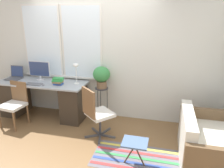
# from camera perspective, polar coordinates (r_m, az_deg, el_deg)

# --- Properties ---
(ground_plane) EXTENTS (14.00, 14.00, 0.00)m
(ground_plane) POSITION_cam_1_polar(r_m,az_deg,el_deg) (4.39, -7.49, -11.51)
(ground_plane) COLOR brown
(wall_back_with_window) EXTENTS (9.00, 0.12, 2.70)m
(wall_back_with_window) POSITION_cam_1_polar(r_m,az_deg,el_deg) (4.58, -5.32, 8.05)
(wall_back_with_window) COLOR silver
(wall_back_with_window) RESTS_ON ground_plane
(desk) EXTENTS (1.88, 0.65, 0.78)m
(desk) POSITION_cam_1_polar(r_m,az_deg,el_deg) (4.90, -17.50, -3.56)
(desk) COLOR #9EA3A8
(desk) RESTS_ON ground_plane
(laptop) EXTENTS (0.31, 0.29, 0.27)m
(laptop) POSITION_cam_1_polar(r_m,az_deg,el_deg) (5.22, -24.01, 1.92)
(laptop) COLOR #4C4C51
(laptop) RESTS_ON desk
(monitor) EXTENTS (0.48, 0.17, 0.40)m
(monitor) POSITION_cam_1_polar(r_m,az_deg,el_deg) (4.89, -18.42, 3.46)
(monitor) COLOR silver
(monitor) RESTS_ON desk
(keyboard) EXTENTS (0.34, 0.14, 0.02)m
(keyboard) POSITION_cam_1_polar(r_m,az_deg,el_deg) (4.67, -19.78, -0.02)
(keyboard) COLOR slate
(keyboard) RESTS_ON desk
(mouse) EXTENTS (0.04, 0.07, 0.03)m
(mouse) POSITION_cam_1_polar(r_m,az_deg,el_deg) (4.53, -17.45, -0.23)
(mouse) COLOR slate
(mouse) RESTS_ON desk
(desk_lamp) EXTENTS (0.12, 0.12, 0.43)m
(desk_lamp) POSITION_cam_1_polar(r_m,az_deg,el_deg) (4.41, -9.41, 4.13)
(desk_lamp) COLOR white
(desk_lamp) RESTS_ON desk
(book_stack) EXTENTS (0.22, 0.17, 0.14)m
(book_stack) POSITION_cam_1_polar(r_m,az_deg,el_deg) (4.50, -13.93, 0.72)
(book_stack) COLOR #2851B2
(book_stack) RESTS_ON desk
(desk_chair_wooden) EXTENTS (0.47, 0.48, 0.86)m
(desk_chair_wooden) POSITION_cam_1_polar(r_m,az_deg,el_deg) (4.73, -24.09, -4.47)
(desk_chair_wooden) COLOR brown
(desk_chair_wooden) RESTS_ON ground_plane
(office_chair_swivel) EXTENTS (0.61, 0.61, 0.95)m
(office_chair_swivel) POSITION_cam_1_polar(r_m,az_deg,el_deg) (3.88, -4.16, -7.38)
(office_chair_swivel) COLOR #47474C
(office_chair_swivel) RESTS_ON ground_plane
(couch_loveseat) EXTENTS (0.79, 1.27, 0.75)m
(couch_loveseat) POSITION_cam_1_polar(r_m,az_deg,el_deg) (3.70, 23.13, -14.28)
(couch_loveseat) COLOR silver
(couch_loveseat) RESTS_ON ground_plane
(plant_stand) EXTENTS (0.27, 0.27, 0.69)m
(plant_stand) POSITION_cam_1_polar(r_m,az_deg,el_deg) (4.50, -2.69, -2.01)
(plant_stand) COLOR #333338
(plant_stand) RESTS_ON ground_plane
(potted_plant) EXTENTS (0.35, 0.35, 0.45)m
(potted_plant) POSITION_cam_1_polar(r_m,az_deg,el_deg) (4.39, -2.75, 2.19)
(potted_plant) COLOR brown
(potted_plant) RESTS_ON plant_stand
(floor_rug_striped) EXTENTS (1.40, 0.72, 0.01)m
(floor_rug_striped) POSITION_cam_1_polar(r_m,az_deg,el_deg) (3.62, 6.70, -18.67)
(floor_rug_striped) COLOR slate
(floor_rug_striped) RESTS_ON ground_plane
(folding_stool) EXTENTS (0.37, 0.31, 0.39)m
(folding_stool) POSITION_cam_1_polar(r_m,az_deg,el_deg) (3.30, 6.01, -15.35)
(folding_stool) COLOR slate
(folding_stool) RESTS_ON ground_plane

